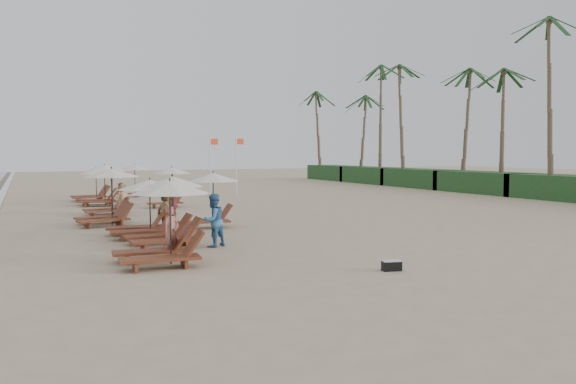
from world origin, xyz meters
name	(u,v)px	position (x,y,z in m)	size (l,w,h in m)	color
ground	(318,236)	(0.00, 0.00, 0.00)	(160.00, 160.00, 0.00)	tan
shrub_hedge	(484,182)	(22.00, 14.50, 0.80)	(3.20, 53.00, 1.60)	#193D1C
palm_row	(477,63)	(21.91, 15.40, 9.91)	(7.00, 52.00, 12.30)	brown
lounger_station_0	(160,226)	(-6.35, -2.80, 1.06)	(2.69, 2.22, 2.29)	brown
lounger_station_1	(164,216)	(-5.58, 0.19, 1.00)	(2.59, 2.05, 2.29)	brown
lounger_station_2	(142,209)	(-5.82, 2.63, 1.01)	(2.80, 2.37, 2.07)	brown
lounger_station_3	(105,198)	(-6.60, 6.65, 1.16)	(2.77, 2.38, 2.38)	brown
lounger_station_4	(108,191)	(-6.00, 10.56, 1.17)	(2.58, 2.29, 2.28)	brown
lounger_station_5	(100,186)	(-5.73, 15.97, 1.13)	(2.84, 2.55, 2.34)	brown
lounger_station_6	(91,186)	(-5.85, 19.46, 0.92)	(2.63, 2.17, 2.06)	brown
inland_station_0	(209,195)	(-2.87, 4.07, 1.32)	(2.78, 2.24, 2.22)	brown
inland_station_1	(169,183)	(-2.35, 13.34, 1.39)	(2.66, 2.24, 2.22)	brown
inland_station_2	(133,176)	(-2.86, 21.93, 1.46)	(2.58, 2.24, 2.22)	brown
beachgoer_near	(171,233)	(-5.91, -2.16, 0.78)	(0.57, 0.37, 1.55)	#B26E60
beachgoer_mid_a	(213,220)	(-4.16, -0.59, 0.87)	(0.84, 0.66, 1.73)	teal
beachgoer_mid_b	(166,212)	(-4.82, 3.21, 0.82)	(1.05, 0.61, 1.63)	#91724A
beachgoer_far_a	(173,204)	(-3.84, 6.18, 0.84)	(0.99, 0.41, 1.69)	#AF464B
beachgoer_far_b	(122,198)	(-5.31, 10.76, 0.79)	(0.77, 0.50, 1.58)	tan
duffel_bag	(392,265)	(-1.10, -6.15, 0.14)	(0.53, 0.35, 0.27)	black
flag_pole_near	(211,163)	(1.66, 18.42, 2.33)	(0.59, 0.08, 4.19)	silver
flag_pole_far	(237,162)	(3.94, 19.59, 2.36)	(0.60, 0.08, 4.24)	silver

